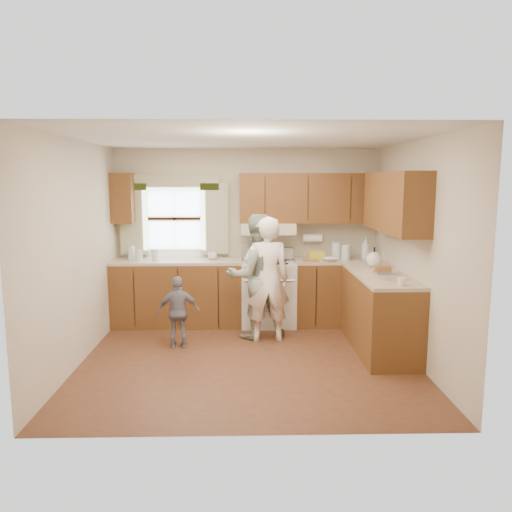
{
  "coord_description": "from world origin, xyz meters",
  "views": [
    {
      "loc": [
        -0.04,
        -5.53,
        2.06
      ],
      "look_at": [
        0.1,
        0.4,
        1.15
      ],
      "focal_mm": 35.0,
      "sensor_mm": 36.0,
      "label": 1
    }
  ],
  "objects_px": {
    "woman_left": "(267,279)",
    "stove": "(268,292)",
    "woman_right": "(256,276)",
    "child": "(179,312)"
  },
  "relations": [
    {
      "from": "woman_left",
      "to": "stove",
      "type": "bearing_deg",
      "value": -99.33
    },
    {
      "from": "woman_left",
      "to": "child",
      "type": "distance_m",
      "value": 1.18
    },
    {
      "from": "stove",
      "to": "woman_right",
      "type": "distance_m",
      "value": 0.7
    },
    {
      "from": "stove",
      "to": "child",
      "type": "relative_size",
      "value": 1.19
    },
    {
      "from": "stove",
      "to": "woman_right",
      "type": "relative_size",
      "value": 0.66
    },
    {
      "from": "woman_right",
      "to": "child",
      "type": "height_order",
      "value": "woman_right"
    },
    {
      "from": "woman_right",
      "to": "child",
      "type": "relative_size",
      "value": 1.81
    },
    {
      "from": "woman_right",
      "to": "woman_left",
      "type": "bearing_deg",
      "value": 113.2
    },
    {
      "from": "woman_left",
      "to": "woman_right",
      "type": "xyz_separation_m",
      "value": [
        -0.13,
        0.16,
        0.01
      ]
    },
    {
      "from": "stove",
      "to": "woman_left",
      "type": "distance_m",
      "value": 0.82
    }
  ]
}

